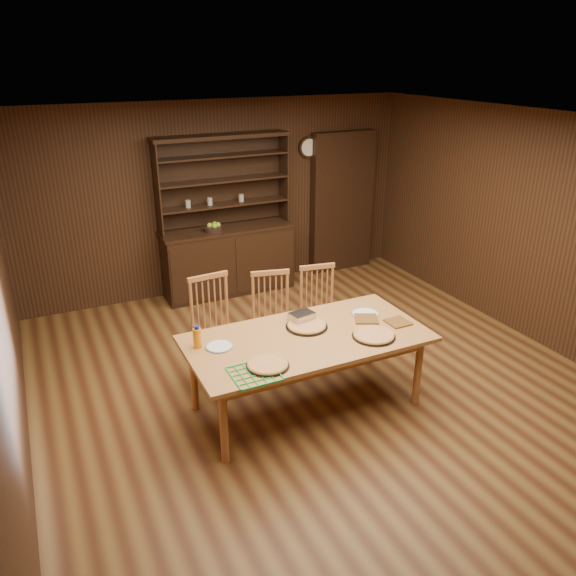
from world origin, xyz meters
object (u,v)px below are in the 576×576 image
chair_left (214,324)px  juice_bottle (197,337)px  china_hutch (228,251)px  dining_table (307,343)px  chair_center (272,317)px  chair_right (319,308)px

chair_left → juice_bottle: 0.82m
china_hutch → dining_table: 2.99m
chair_center → juice_bottle: bearing=-134.0°
china_hutch → juice_bottle: (-1.26, -2.73, 0.25)m
chair_left → chair_right: (1.20, -0.05, -0.04)m
china_hutch → chair_right: (0.31, -2.10, -0.05)m
china_hutch → chair_center: size_ratio=2.07×
china_hutch → chair_right: bearing=-81.7°
chair_left → juice_bottle: bearing=-123.2°
china_hutch → dining_table: (-0.30, -2.97, 0.09)m
chair_left → chair_center: (0.63, -0.05, -0.03)m
china_hutch → chair_center: bearing=-97.1°
china_hutch → juice_bottle: 3.02m
dining_table → chair_right: bearing=55.2°
dining_table → juice_bottle: bearing=165.8°
dining_table → chair_center: chair_center is taller
chair_center → chair_right: size_ratio=1.02×
chair_right → juice_bottle: (-1.57, -0.63, 0.30)m
dining_table → juice_bottle: (-0.96, 0.24, 0.16)m
chair_right → juice_bottle: bearing=-148.8°
juice_bottle → dining_table: bearing=-14.2°
chair_left → juice_bottle: size_ratio=5.28×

